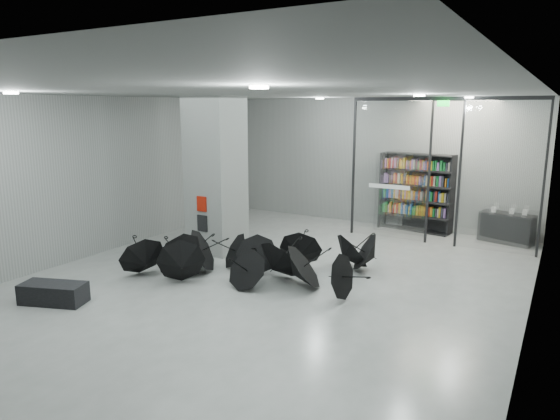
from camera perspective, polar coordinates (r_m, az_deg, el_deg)
The scene contains 10 objects.
room at distance 9.86m, azimuth -2.86°, elevation 6.52°, with size 14.00×14.02×4.01m.
column at distance 13.01m, azimuth -7.33°, elevation 3.96°, with size 1.20×1.20×4.00m, color slate.
fire_cabinet at distance 12.63m, azimuth -8.95°, elevation 0.69°, with size 0.28×0.04×0.38m, color #A50A07.
info_panel at distance 12.74m, azimuth -8.88°, elevation -1.51°, with size 0.30×0.03×0.42m, color black.
exit_sign at distance 13.86m, azimuth 18.17°, elevation 11.50°, with size 0.30×0.06×0.15m, color #0CE533.
glass_partition at distance 14.15m, azimuth 17.89°, elevation 4.85°, with size 5.06×0.08×4.00m.
bench at distance 10.71m, azimuth -24.49°, elevation -8.65°, with size 1.24×0.53×0.40m, color black.
bookshelf at distance 15.70m, azimuth 15.31°, elevation 1.94°, with size 2.15×0.43×2.36m, color black, non-canonical shape.
shop_counter at distance 15.28m, azimuth 24.48°, elevation -1.89°, with size 1.40×0.56×0.84m, color black.
umbrella_cluster at distance 11.13m, azimuth -2.98°, elevation -6.21°, with size 5.57×4.27×1.30m.
Camera 1 is at (5.32, -8.25, 3.73)m, focal length 31.97 mm.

